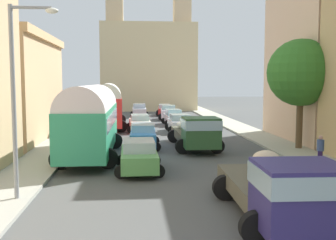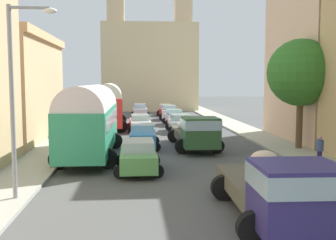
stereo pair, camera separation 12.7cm
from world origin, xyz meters
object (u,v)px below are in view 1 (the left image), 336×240
at_px(cargo_truck_0, 281,188).
at_px(cargo_truck_1, 196,132).
at_px(car_1, 173,117).
at_px(car_2, 168,112).
at_px(parked_bus_1, 108,104).
at_px(car_4, 139,156).
at_px(car_3, 165,110).
at_px(car_5, 143,136).
at_px(streetlamp_near, 19,87).
at_px(car_7, 139,110).
at_px(pedestrian_3, 320,151).
at_px(parked_bus_0, 90,118).
at_px(car_6, 140,123).
at_px(car_0, 180,123).

relative_size(cargo_truck_0, cargo_truck_1, 0.91).
xyz_separation_m(car_1, car_2, (0.00, 5.50, 0.05)).
bearing_deg(parked_bus_1, car_4, -82.15).
relative_size(car_3, car_5, 1.02).
height_order(parked_bus_1, car_3, parked_bus_1).
distance_m(cargo_truck_0, cargo_truck_1, 13.61).
relative_size(car_2, streetlamp_near, 0.56).
height_order(car_7, pedestrian_3, pedestrian_3).
bearing_deg(car_1, parked_bus_0, -110.86).
xyz_separation_m(car_7, pedestrian_3, (8.03, -30.37, 0.20)).
bearing_deg(car_1, car_6, -125.77).
distance_m(cargo_truck_1, car_7, 24.00).
relative_size(car_3, car_4, 1.05).
bearing_deg(car_5, parked_bus_1, 104.22).
bearing_deg(car_1, car_2, 90.00).
xyz_separation_m(parked_bus_0, car_3, (6.34, 27.63, -1.51)).
relative_size(parked_bus_0, car_5, 2.27).
xyz_separation_m(cargo_truck_0, car_3, (-0.34, 39.20, -0.44)).
xyz_separation_m(car_0, pedestrian_3, (4.85, -15.68, 0.24)).
relative_size(car_0, car_4, 0.92).
height_order(car_0, car_3, car_0).
bearing_deg(car_1, car_4, -100.21).
bearing_deg(car_1, cargo_truck_0, -89.31).
bearing_deg(parked_bus_0, car_2, 74.02).
distance_m(car_2, car_3, 5.50).
bearing_deg(car_3, car_6, -102.14).
relative_size(car_5, streetlamp_near, 0.61).
bearing_deg(car_0, cargo_truck_0, -89.15).
xyz_separation_m(car_2, pedestrian_3, (4.85, -26.68, 0.18)).
height_order(parked_bus_0, car_5, parked_bus_0).
relative_size(car_0, pedestrian_3, 2.18).
distance_m(car_0, streetlamp_near, 21.24).
xyz_separation_m(parked_bus_1, pedestrian_3, (11.05, -18.80, -1.25)).
relative_size(parked_bus_0, car_7, 2.54).
bearing_deg(parked_bus_1, cargo_truck_1, -63.38).
bearing_deg(car_3, car_1, -90.00).
xyz_separation_m(cargo_truck_1, car_7, (-3.11, 23.79, -0.35)).
distance_m(cargo_truck_0, car_0, 22.71).
distance_m(car_0, pedestrian_3, 16.41).
xyz_separation_m(car_1, streetlamp_near, (-7.89, -24.94, 3.31)).
height_order(cargo_truck_1, pedestrian_3, cargo_truck_1).
relative_size(cargo_truck_1, car_4, 1.85).
xyz_separation_m(parked_bus_0, car_2, (6.34, 22.13, -1.42)).
distance_m(parked_bus_1, car_3, 14.82).
bearing_deg(car_6, streetlamp_near, -102.56).
relative_size(car_2, car_4, 0.94).
relative_size(parked_bus_0, car_1, 2.41).
distance_m(car_1, car_2, 5.50).
height_order(cargo_truck_0, car_6, cargo_truck_0).
relative_size(parked_bus_0, car_6, 2.23).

